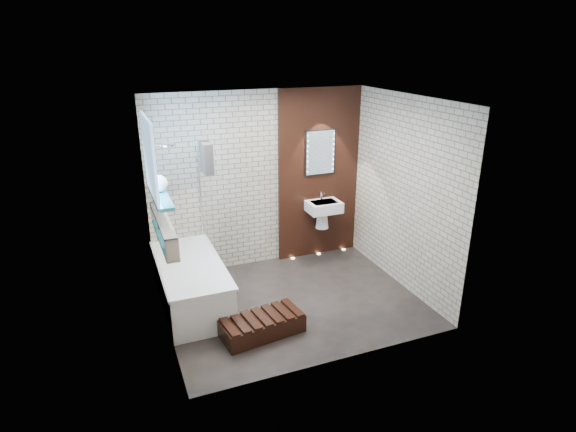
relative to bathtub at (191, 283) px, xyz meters
name	(u,v)px	position (x,y,z in m)	size (l,w,h in m)	color
ground	(292,301)	(1.22, -0.45, -0.29)	(3.20, 3.20, 0.00)	black
room_shell	(293,209)	(1.22, -0.45, 1.01)	(3.24, 3.20, 2.60)	tan
walnut_panel	(319,175)	(2.17, 0.82, 1.01)	(1.30, 0.06, 2.60)	black
clerestory_window	(152,166)	(-0.34, -0.10, 1.61)	(0.18, 1.00, 0.94)	#7FADE0
display_niche	(164,229)	(-0.31, -0.30, 0.91)	(0.14, 1.30, 0.26)	teal
bathtub	(191,283)	(0.00, 0.00, 0.00)	(0.79, 1.74, 0.70)	white
bath_screen	(206,197)	(0.35, 0.44, 0.99)	(0.01, 0.78, 1.40)	white
towel	(206,158)	(0.35, 0.26, 1.56)	(0.11, 0.30, 0.39)	black
shower_head	(168,145)	(-0.08, 0.50, 1.71)	(0.18, 0.18, 0.02)	silver
washbasin	(323,210)	(2.17, 0.62, 0.50)	(0.50, 0.36, 0.58)	white
led_mirror	(320,153)	(2.17, 0.78, 1.36)	(0.50, 0.02, 0.70)	black
walnut_step	(262,326)	(0.62, -0.99, -0.19)	(0.95, 0.42, 0.21)	black
niche_bottles	(165,235)	(-0.31, -0.38, 0.87)	(0.06, 0.78, 0.15)	maroon
sill_vases	(159,183)	(-0.28, 0.03, 1.36)	(0.20, 0.20, 0.20)	white
floor_uplights	(319,254)	(2.17, 0.75, -0.29)	(0.96, 0.06, 0.01)	#FFD899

